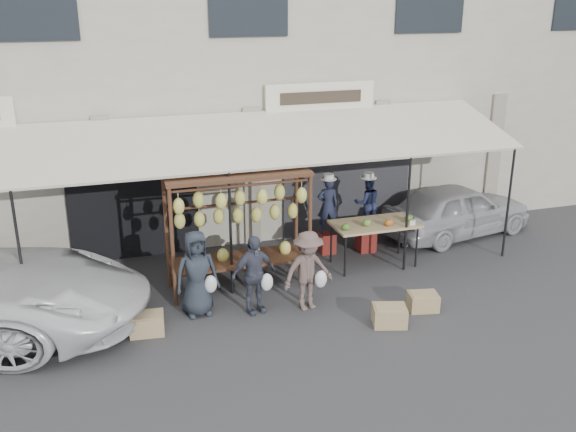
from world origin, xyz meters
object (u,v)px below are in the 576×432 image
object	(u,v)px
vendor_left	(328,206)
crate_far	(147,324)
banana_rack	(238,209)
crate_near_b	(423,302)
produce_table	(375,225)
customer_left	(197,273)
customer_mid	(253,274)
vendor_right	(367,203)
customer_right	(308,271)
crate_near_a	(389,316)
sedan	(457,209)

from	to	relation	value
vendor_left	crate_far	size ratio (longest dim) A/B	2.23
banana_rack	crate_near_b	distance (m)	3.65
banana_rack	crate_near_b	world-z (taller)	banana_rack
produce_table	vendor_left	world-z (taller)	vendor_left
customer_left	crate_near_b	xyz separation A→B (m)	(3.76, -1.03, -0.61)
customer_mid	crate_near_b	xyz separation A→B (m)	(2.83, -0.82, -0.55)
vendor_right	customer_mid	xyz separation A→B (m)	(-2.98, -1.97, -0.37)
vendor_right	customer_right	distance (m)	2.99
customer_left	crate_near_a	bearing A→B (deg)	-29.78
vendor_left	vendor_right	world-z (taller)	vendor_left
customer_right	crate_far	size ratio (longest dim) A/B	2.62
crate_near_a	sedan	xyz separation A→B (m)	(3.30, 3.35, 0.44)
vendor_right	crate_far	xyz separation A→B (m)	(-4.83, -2.15, -0.91)
banana_rack	vendor_right	distance (m)	3.18
sedan	customer_left	bearing A→B (deg)	96.69
customer_right	sedan	distance (m)	5.01
customer_right	crate_near_b	distance (m)	2.09
customer_mid	crate_near_a	bearing A→B (deg)	-43.05
crate_far	vendor_right	bearing A→B (deg)	24.03
banana_rack	customer_left	size ratio (longest dim) A/B	1.72
vendor_left	customer_right	distance (m)	2.61
banana_rack	customer_left	world-z (taller)	banana_rack
vendor_left	banana_rack	bearing A→B (deg)	37.73
crate_far	crate_near_a	bearing A→B (deg)	-13.64
vendor_left	crate_far	world-z (taller)	vendor_left
vendor_left	vendor_right	distance (m)	0.84
produce_table	customer_mid	bearing A→B (deg)	-156.75
customer_right	banana_rack	bearing A→B (deg)	118.76
vendor_right	sedan	world-z (taller)	vendor_right
customer_left	sedan	bearing A→B (deg)	12.39
crate_near_b	banana_rack	bearing A→B (deg)	147.34
banana_rack	customer_left	distance (m)	1.46
vendor_right	crate_near_b	distance (m)	2.94
vendor_left	crate_near_a	size ratio (longest dim) A/B	2.23
crate_near_a	crate_far	xyz separation A→B (m)	(-3.87, 0.94, -0.00)
customer_left	customer_mid	distance (m)	0.96
produce_table	vendor_right	xyz separation A→B (m)	(0.17, 0.76, 0.21)
crate_near_a	crate_near_b	size ratio (longest dim) A/B	1.09
produce_table	crate_near_a	world-z (taller)	produce_table
produce_table	customer_left	size ratio (longest dim) A/B	1.12
crate_far	sedan	world-z (taller)	sedan
vendor_left	crate_near_a	bearing A→B (deg)	98.27
crate_near_a	crate_far	distance (m)	3.99
vendor_right	crate_far	bearing A→B (deg)	32.16
crate_far	customer_right	bearing A→B (deg)	0.47
customer_right	crate_near_b	size ratio (longest dim) A/B	2.87
crate_near_a	customer_left	bearing A→B (deg)	155.58
vendor_right	crate_near_a	size ratio (longest dim) A/B	2.11
crate_far	customer_mid	bearing A→B (deg)	5.84
crate_near_a	customer_mid	bearing A→B (deg)	150.91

